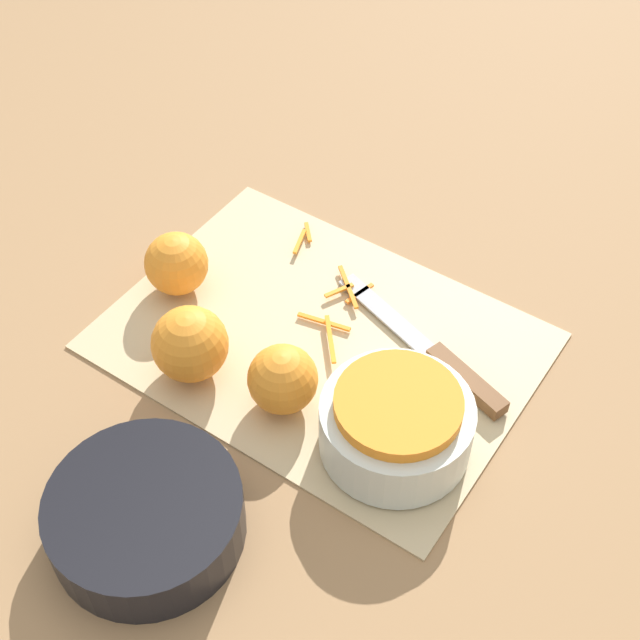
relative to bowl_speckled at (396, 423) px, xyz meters
The scene contains 9 objects.
ground_plane 0.16m from the bowl_speckled, 27.75° to the right, with size 4.00×4.00×0.00m, color #9E754C.
cutting_board 0.16m from the bowl_speckled, 27.75° to the right, with size 0.46×0.33×0.01m.
bowl_speckled is the anchor object (origin of this frame).
bowl_dark 0.25m from the bowl_speckled, 55.52° to the left, with size 0.18×0.18×0.05m.
knife 0.12m from the bowl_speckled, 88.50° to the right, with size 0.25×0.10×0.02m.
orange_left 0.23m from the bowl_speckled, ahead, with size 0.08×0.08×0.08m.
orange_right 0.32m from the bowl_speckled, ahead, with size 0.07×0.07×0.07m.
orange_back 0.12m from the bowl_speckled, ahead, with size 0.07×0.07×0.07m.
peel_pile 0.22m from the bowl_speckled, 39.22° to the right, with size 0.16×0.17×0.01m.
Camera 1 is at (-0.36, 0.53, 0.75)m, focal length 50.00 mm.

